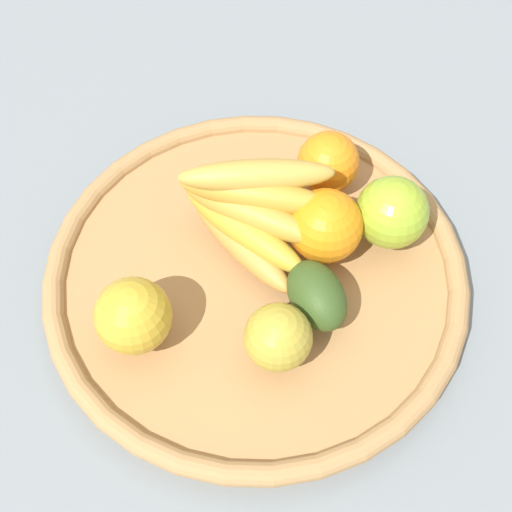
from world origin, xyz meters
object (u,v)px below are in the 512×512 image
at_px(orange_0, 325,226).
at_px(banana_bunch, 250,211).
at_px(apple_0, 278,337).
at_px(avocado, 317,295).
at_px(orange_1, 328,162).
at_px(apple_2, 133,316).
at_px(apple_1, 392,212).

height_order(orange_0, banana_bunch, banana_bunch).
distance_m(apple_0, avocado, 0.06).
distance_m(orange_1, avocado, 0.16).
xyz_separation_m(banana_bunch, orange_1, (0.03, -0.11, -0.01)).
distance_m(apple_2, avocado, 0.18).
bearing_deg(apple_2, apple_0, -124.91).
bearing_deg(avocado, apple_0, 114.74).
height_order(orange_1, apple_1, apple_1).
height_order(apple_2, apple_1, apple_1).
height_order(banana_bunch, apple_1, banana_bunch).
distance_m(apple_1, avocado, 0.12).
bearing_deg(orange_0, orange_1, -31.95).
bearing_deg(banana_bunch, apple_2, 110.27).
bearing_deg(orange_1, apple_0, 138.03).
height_order(apple_0, orange_1, orange_1).
distance_m(apple_0, apple_2, 0.14).
bearing_deg(orange_0, banana_bunch, 53.80).
height_order(orange_0, apple_0, orange_0).
bearing_deg(avocado, orange_1, -33.42).
xyz_separation_m(orange_0, orange_1, (0.08, -0.05, -0.00)).
distance_m(apple_0, apple_1, 0.18).
bearing_deg(apple_1, orange_1, 14.23).
xyz_separation_m(apple_0, avocado, (0.03, -0.06, -0.01)).
bearing_deg(orange_1, banana_bunch, 105.00).
xyz_separation_m(banana_bunch, apple_1, (-0.06, -0.13, -0.01)).
height_order(orange_0, apple_1, orange_0).
distance_m(orange_1, apple_1, 0.09).
height_order(orange_1, apple_2, apple_2).
relative_size(apple_0, apple_1, 0.85).
distance_m(orange_0, avocado, 0.08).
bearing_deg(apple_0, banana_bunch, -15.34).
distance_m(orange_0, banana_bunch, 0.08).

